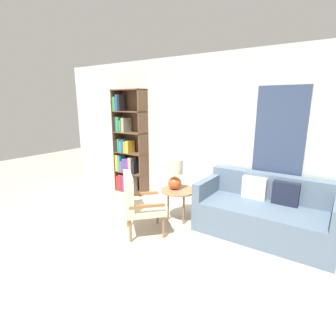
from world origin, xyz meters
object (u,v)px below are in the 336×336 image
(couch, at_px, (265,213))
(table_lamp, at_px, (175,173))
(bookshelf, at_px, (127,149))
(side_table, at_px, (179,193))
(armchair, at_px, (137,200))

(couch, height_order, table_lamp, table_lamp)
(bookshelf, bearing_deg, side_table, -19.98)
(armchair, distance_m, couch, 1.89)
(armchair, xyz_separation_m, couch, (1.56, 1.05, -0.20))
(couch, distance_m, table_lamp, 1.49)
(bookshelf, bearing_deg, table_lamp, -21.06)
(armchair, relative_size, side_table, 1.62)
(bookshelf, relative_size, side_table, 3.79)
(couch, relative_size, table_lamp, 3.78)
(bookshelf, relative_size, couch, 1.14)
(couch, bearing_deg, table_lamp, -166.62)
(armchair, xyz_separation_m, side_table, (0.26, 0.73, -0.05))
(bookshelf, distance_m, couch, 3.05)
(bookshelf, xyz_separation_m, side_table, (1.68, -0.61, -0.46))
(bookshelf, xyz_separation_m, table_lamp, (1.61, -0.62, -0.14))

